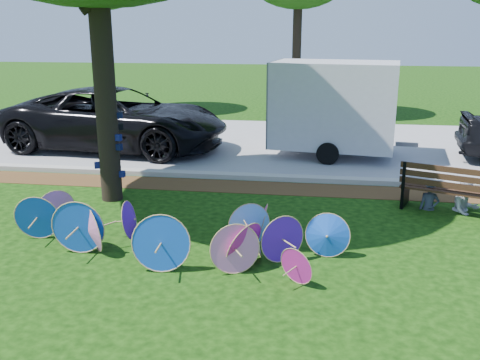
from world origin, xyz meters
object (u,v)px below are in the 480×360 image
Objects in this scene: parasol_pile at (177,232)px; black_van at (116,119)px; cargo_trailer at (334,104)px; person_right at (468,180)px; person_left at (431,184)px; park_bench at (450,188)px.

black_van is (-3.74, 7.26, 0.53)m from parasol_pile.
cargo_trailer is 2.57× the size of person_right.
black_van is 9.97m from person_right.
parasol_pile is at bearing -173.89° from person_right.
parasol_pile is at bearing -147.57° from black_van.
person_right reaches higher than person_left.
person_left is at bearing 32.41° from parasol_pile.
black_van is at bearing 131.07° from person_right.
park_bench is 1.45× the size of person_right.
cargo_trailer reaches higher than parasol_pile.
black_van is at bearing 173.39° from park_bench.
park_bench is 0.36m from person_left.
black_van is 9.35m from person_left.
park_bench is at bearing -112.25° from black_van.
park_bench is 1.75× the size of person_left.
person_left is at bearing -59.63° from cargo_trailer.
cargo_trailer is at bearing 96.95° from person_right.
parasol_pile is 5.60m from park_bench.
park_bench is at bearing 30.06° from parasol_pile.
cargo_trailer is at bearing -84.18° from black_van.
black_van is 6.12× the size of person_left.
parasol_pile is 5.33m from person_left.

